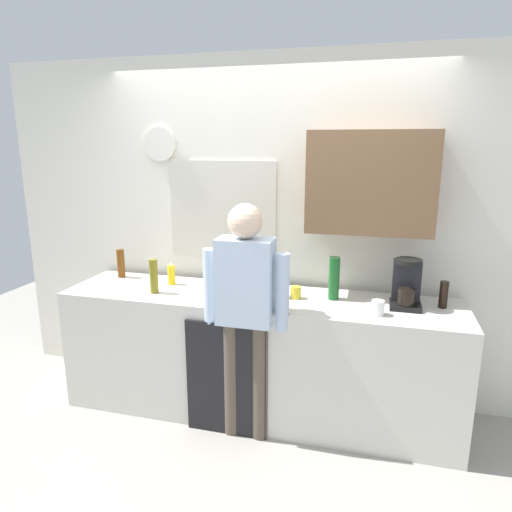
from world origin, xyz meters
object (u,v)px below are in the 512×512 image
object	(u,v)px
coffee_maker	(407,285)
cup_blue_mug	(258,283)
bottle_amber_beer	(121,263)
dish_soap	(171,274)
bottle_dark_sauce	(444,295)
bottle_olive_oil	(154,276)
person_at_sink	(246,304)
bottle_clear_soda	(264,277)
bottle_green_wine	(334,278)
mixing_bowl	(226,287)
cup_white_mug	(378,308)
cup_yellow_cup	(296,292)

from	to	relation	value
coffee_maker	cup_blue_mug	size ratio (longest dim) A/B	3.30
bottle_amber_beer	dish_soap	size ratio (longest dim) A/B	1.28
bottle_dark_sauce	cup_blue_mug	size ratio (longest dim) A/B	1.80
dish_soap	bottle_amber_beer	bearing A→B (deg)	170.90
bottle_amber_beer	dish_soap	world-z (taller)	bottle_amber_beer
bottle_olive_oil	person_at_sink	distance (m)	0.77
bottle_olive_oil	cup_blue_mug	bearing A→B (deg)	21.45
bottle_dark_sauce	bottle_amber_beer	size ratio (longest dim) A/B	0.78
bottle_olive_oil	dish_soap	world-z (taller)	bottle_olive_oil
bottle_clear_soda	dish_soap	size ratio (longest dim) A/B	1.56
bottle_amber_beer	person_at_sink	distance (m)	1.29
coffee_maker	dish_soap	world-z (taller)	coffee_maker
dish_soap	bottle_green_wine	bearing A→B (deg)	-1.29
cup_blue_mug	person_at_sink	xyz separation A→B (m)	(0.04, -0.46, -0.00)
bottle_amber_beer	mixing_bowl	bearing A→B (deg)	-9.89
bottle_olive_oil	person_at_sink	world-z (taller)	person_at_sink
bottle_dark_sauce	bottle_amber_beer	bearing A→B (deg)	177.90
dish_soap	person_at_sink	bearing A→B (deg)	-29.85
coffee_maker	cup_blue_mug	distance (m)	1.05
bottle_green_wine	cup_white_mug	world-z (taller)	bottle_green_wine
bottle_olive_oil	bottle_amber_beer	distance (m)	0.54
cup_blue_mug	person_at_sink	world-z (taller)	person_at_sink
bottle_dark_sauce	bottle_olive_oil	bearing A→B (deg)	-173.91
cup_blue_mug	mixing_bowl	xyz separation A→B (m)	(-0.20, -0.14, -0.01)
cup_blue_mug	mixing_bowl	size ratio (longest dim) A/B	0.45
dish_soap	cup_white_mug	bearing A→B (deg)	-9.66
cup_yellow_cup	bottle_olive_oil	bearing A→B (deg)	-171.80
bottle_clear_soda	person_at_sink	size ratio (longest dim) A/B	0.17
bottle_green_wine	mixing_bowl	world-z (taller)	bottle_green_wine
bottle_olive_oil	cup_yellow_cup	distance (m)	1.03
mixing_bowl	bottle_amber_beer	bearing A→B (deg)	170.11
bottle_dark_sauce	bottle_olive_oil	world-z (taller)	bottle_olive_oil
bottle_amber_beer	mixing_bowl	distance (m)	0.97
coffee_maker	cup_yellow_cup	world-z (taller)	coffee_maker
bottle_amber_beer	bottle_clear_soda	xyz separation A→B (m)	(1.24, -0.17, 0.02)
cup_blue_mug	mixing_bowl	world-z (taller)	cup_blue_mug
bottle_olive_oil	mixing_bowl	distance (m)	0.53
person_at_sink	bottle_olive_oil	bearing A→B (deg)	164.17
coffee_maker	cup_white_mug	xyz separation A→B (m)	(-0.18, -0.21, -0.10)
bottle_clear_soda	person_at_sink	world-z (taller)	person_at_sink
cup_white_mug	person_at_sink	bearing A→B (deg)	-169.85
cup_blue_mug	dish_soap	size ratio (longest dim) A/B	0.56
bottle_clear_soda	mixing_bowl	world-z (taller)	bottle_clear_soda
bottle_olive_oil	cup_blue_mug	xyz separation A→B (m)	(0.71, 0.28, -0.07)
person_at_sink	cup_blue_mug	bearing A→B (deg)	92.87
bottle_dark_sauce	bottle_amber_beer	distance (m)	2.43
cup_yellow_cup	dish_soap	world-z (taller)	dish_soap
bottle_amber_beer	cup_yellow_cup	bearing A→B (deg)	-6.05
bottle_dark_sauce	person_at_sink	size ratio (longest dim) A/B	0.11
bottle_dark_sauce	dish_soap	distance (m)	1.95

